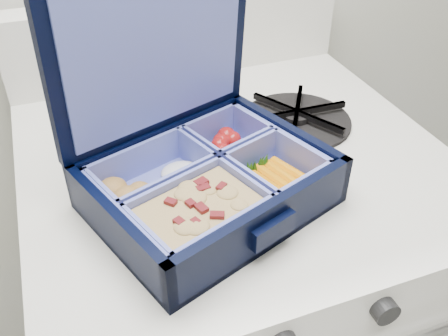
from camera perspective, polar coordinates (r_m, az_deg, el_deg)
name	(u,v)px	position (r m, az deg, el deg)	size (l,w,h in m)	color
stove	(229,331)	(0.98, 0.58, -18.15)	(0.56, 0.56, 0.84)	white
bento_box	(209,183)	(0.57, -1.70, -1.77)	(0.25, 0.20, 0.06)	black
burner_grate	(297,115)	(0.74, 8.29, 5.98)	(0.16, 0.16, 0.02)	black
burner_grate_rear	(115,94)	(0.81, -12.36, 8.24)	(0.15, 0.15, 0.02)	black
fork	(202,135)	(0.70, -2.55, 3.80)	(0.02, 0.17, 0.01)	#B2B2B2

